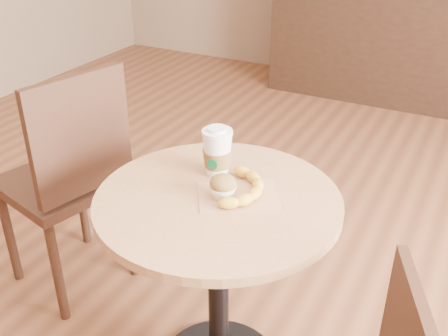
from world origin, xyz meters
The scene contains 7 objects.
cafe_table centered at (-0.06, 0.02, 0.55)m, with size 0.76×0.76×0.75m.
chair_left centered at (-0.82, 0.17, 0.55)m, with size 0.53×0.53×1.00m.
service_counter centered at (0.00, 3.18, 0.52)m, with size 2.30×0.65×1.04m.
kraft_bag centered at (0.00, 0.05, 0.75)m, with size 0.24×0.18×0.00m, color #AA7752.
coffee_cup centered at (-0.13, 0.15, 0.82)m, with size 0.10×0.10×0.16m.
muffin centered at (-0.04, 0.02, 0.79)m, with size 0.08×0.08×0.07m.
banana centered at (0.00, 0.07, 0.77)m, with size 0.16×0.25×0.04m, color gold, non-canonical shape.
Camera 1 is at (0.59, -1.17, 1.59)m, focal length 42.00 mm.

